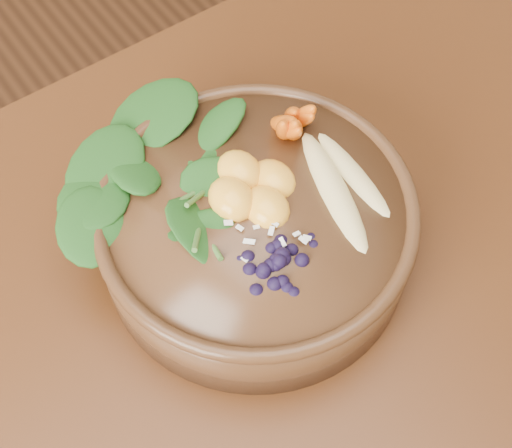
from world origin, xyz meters
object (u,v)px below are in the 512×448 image
object	(u,v)px
stoneware_bowl	(256,230)
mandarin_cluster	(252,180)
carrot_cluster	(287,100)
blueberry_pile	(280,251)
kale_heap	(189,151)
banana_halves	(345,173)

from	to	relation	value
stoneware_bowl	mandarin_cluster	size ratio (longest dim) A/B	3.15
carrot_cluster	mandarin_cluster	xyz separation A→B (m)	(-0.06, -0.04, -0.02)
carrot_cluster	blueberry_pile	bearing A→B (deg)	-109.55
stoneware_bowl	mandarin_cluster	xyz separation A→B (m)	(0.01, 0.02, 0.05)
blueberry_pile	kale_heap	bearing A→B (deg)	92.41
stoneware_bowl	carrot_cluster	size ratio (longest dim) A/B	3.62
stoneware_bowl	banana_halves	xyz separation A→B (m)	(0.08, -0.02, 0.05)
kale_heap	mandarin_cluster	bearing A→B (deg)	-61.18
stoneware_bowl	banana_halves	size ratio (longest dim) A/B	1.87
banana_halves	stoneware_bowl	bearing A→B (deg)	-177.26
stoneware_bowl	banana_halves	world-z (taller)	banana_halves
stoneware_bowl	carrot_cluster	distance (m)	0.12
blueberry_pile	banana_halves	bearing A→B (deg)	19.09
carrot_cluster	banana_halves	bearing A→B (deg)	-66.94
carrot_cluster	mandarin_cluster	bearing A→B (deg)	-129.81
mandarin_cluster	blueberry_pile	distance (m)	0.08
kale_heap	blueberry_pile	distance (m)	0.12
kale_heap	blueberry_pile	xyz separation A→B (m)	(0.01, -0.12, -0.00)
stoneware_bowl	kale_heap	world-z (taller)	kale_heap
kale_heap	mandarin_cluster	xyz separation A→B (m)	(0.03, -0.05, -0.01)
mandarin_cluster	blueberry_pile	size ratio (longest dim) A/B	0.69
kale_heap	carrot_cluster	xyz separation A→B (m)	(0.09, -0.01, 0.02)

